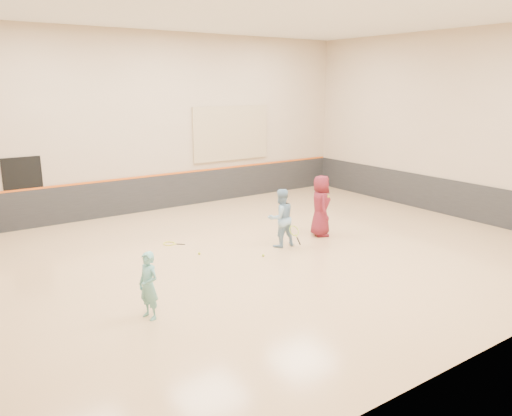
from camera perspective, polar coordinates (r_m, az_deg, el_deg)
room at (r=12.72m, az=0.72°, el=-1.88°), size 15.04×12.04×6.22m
wainscot_back at (r=17.83m, az=-10.47°, el=1.83°), size 14.90×0.04×1.20m
wainscot_right at (r=18.03m, az=20.45°, el=1.30°), size 0.04×11.90×1.20m
accent_stripe at (r=17.70m, az=-10.55°, el=3.78°), size 14.90×0.03×0.06m
acoustic_panel at (r=18.83m, az=-2.85°, el=8.54°), size 3.20×0.08×2.00m
doorway at (r=16.47m, az=-24.95°, el=1.50°), size 1.10×0.05×2.20m
girl at (r=9.60m, az=-12.18°, el=-8.66°), size 0.42×0.54×1.31m
instructor at (r=13.41m, az=2.85°, el=-1.14°), size 0.83×0.67×1.59m
young_man at (r=14.47m, az=7.40°, el=0.26°), size 0.91×1.03×1.77m
held_racket at (r=13.34m, az=4.37°, el=-2.61°), size 0.44×0.44×0.57m
spare_racket at (r=13.99m, az=-9.90°, el=-3.96°), size 0.75×0.75×0.06m
ball_under_racket at (r=12.81m, az=0.84°, el=-5.43°), size 0.07×0.07×0.07m
ball_in_hand at (r=14.26m, az=8.25°, el=1.29°), size 0.07×0.07×0.07m
ball_beside_spare at (r=13.03m, az=-6.50°, el=-5.17°), size 0.07×0.07×0.07m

